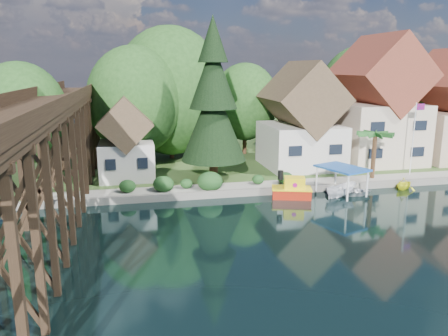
{
  "coord_description": "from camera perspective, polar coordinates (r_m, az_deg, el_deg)",
  "views": [
    {
      "loc": [
        -10.38,
        -26.97,
        10.82
      ],
      "look_at": [
        -3.39,
        6.0,
        3.04
      ],
      "focal_mm": 35.0,
      "sensor_mm": 36.0,
      "label": 1
    }
  ],
  "objects": [
    {
      "name": "bg_trees",
      "position": [
        49.67,
        1.33,
        8.91
      ],
      "size": [
        49.9,
        13.3,
        10.57
      ],
      "color": "#382314",
      "rests_on": "bank"
    },
    {
      "name": "house_left",
      "position": [
        46.7,
        10.03,
        5.81
      ],
      "size": [
        7.64,
        8.64,
        11.02
      ],
      "color": "beige",
      "rests_on": "bank"
    },
    {
      "name": "boat_yellow",
      "position": [
        42.91,
        22.48,
        -1.78
      ],
      "size": [
        2.99,
        2.86,
        1.22
      ],
      "primitive_type": "imported",
      "rotation": [
        0.0,
        0.0,
        2.06
      ],
      "color": "#F4F91B",
      "rests_on": "ground"
    },
    {
      "name": "boat_canopy",
      "position": [
        38.48,
        15.05,
        -2.06
      ],
      "size": [
        4.01,
        4.78,
        2.62
      ],
      "color": "white",
      "rests_on": "ground"
    },
    {
      "name": "shrubs",
      "position": [
        37.92,
        -2.8,
        -1.67
      ],
      "size": [
        15.76,
        2.47,
        1.7
      ],
      "color": "#163E17",
      "rests_on": "bank"
    },
    {
      "name": "flagpole",
      "position": [
        45.96,
        23.67,
        4.41
      ],
      "size": [
        1.1,
        0.25,
        7.06
      ],
      "color": "white",
      "rests_on": "bank"
    },
    {
      "name": "bank",
      "position": [
        62.75,
        -2.27,
        3.29
      ],
      "size": [
        140.0,
        52.0,
        0.5
      ],
      "primitive_type": "cube",
      "color": "#334F1F",
      "rests_on": "ground"
    },
    {
      "name": "tugboat",
      "position": [
        37.48,
        8.9,
        -2.8
      ],
      "size": [
        3.7,
        2.71,
        2.41
      ],
      "color": "#AB1D0B",
      "rests_on": "ground"
    },
    {
      "name": "conifer",
      "position": [
        40.37,
        -1.41,
        8.51
      ],
      "size": [
        6.05,
        6.05,
        14.89
      ],
      "color": "#382314",
      "rests_on": "bank"
    },
    {
      "name": "boat_white_a",
      "position": [
        39.54,
        15.96,
        -2.81
      ],
      "size": [
        4.43,
        3.68,
        0.79
      ],
      "primitive_type": "imported",
      "rotation": [
        0.0,
        0.0,
        1.29
      ],
      "color": "white",
      "rests_on": "ground"
    },
    {
      "name": "promenade",
      "position": [
        41.11,
        11.95,
        -1.79
      ],
      "size": [
        50.0,
        2.6,
        0.06
      ],
      "primitive_type": "cube",
      "color": "gray",
      "rests_on": "bank"
    },
    {
      "name": "ground",
      "position": [
        30.86,
        8.58,
        -7.68
      ],
      "size": [
        140.0,
        140.0,
        0.0
      ],
      "primitive_type": "plane",
      "color": "black",
      "rests_on": "ground"
    },
    {
      "name": "shed",
      "position": [
        42.06,
        -12.66,
        3.11
      ],
      "size": [
        5.09,
        5.4,
        7.85
      ],
      "color": "beige",
      "rests_on": "bank"
    },
    {
      "name": "palm_tree",
      "position": [
        43.15,
        19.15,
        4.02
      ],
      "size": [
        4.3,
        4.3,
        4.72
      ],
      "color": "#382314",
      "rests_on": "bank"
    },
    {
      "name": "trestle_bridge",
      "position": [
        33.09,
        -21.59,
        2.56
      ],
      "size": [
        4.12,
        44.18,
        9.3
      ],
      "color": "black",
      "rests_on": "ground"
    },
    {
      "name": "seawall",
      "position": [
        39.25,
        10.02,
        -2.74
      ],
      "size": [
        60.0,
        0.4,
        0.62
      ],
      "primitive_type": "cube",
      "color": "slate",
      "rests_on": "ground"
    },
    {
      "name": "house_center",
      "position": [
        51.04,
        19.38,
        7.32
      ],
      "size": [
        8.65,
        9.18,
        13.89
      ],
      "color": "#C5B29A",
      "rests_on": "bank"
    }
  ]
}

